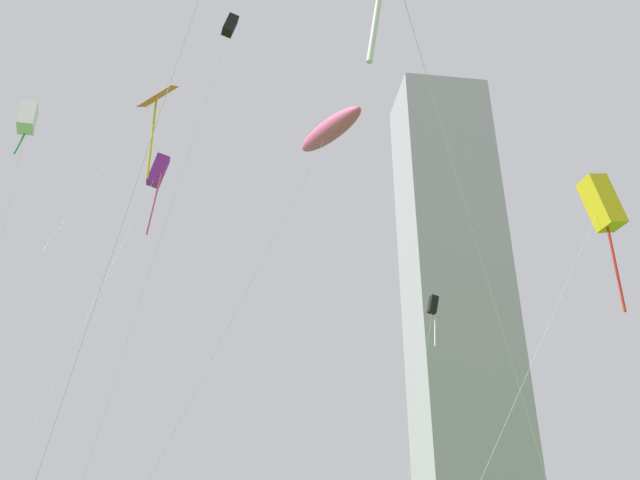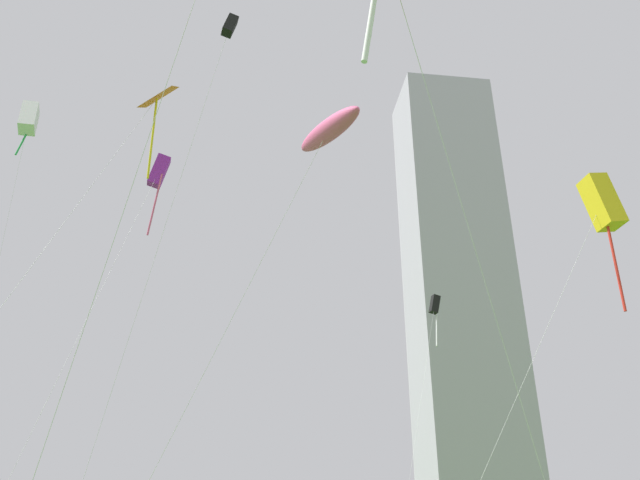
% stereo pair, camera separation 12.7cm
% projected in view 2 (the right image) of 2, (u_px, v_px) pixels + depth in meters
% --- Properties ---
extents(kite_flying_0, '(4.62, 7.10, 23.23)m').
position_uv_depth(kite_flying_0, '(229.00, 29.00, 28.38)').
color(kite_flying_0, silver).
rests_on(kite_flying_0, ground).
extents(kite_flying_1, '(8.15, 2.43, 14.61)m').
position_uv_depth(kite_flying_1, '(602.00, 204.00, 23.92)').
color(kite_flying_1, silver).
rests_on(kite_flying_1, ground).
extents(kite_flying_2, '(1.03, 3.15, 25.59)m').
position_uv_depth(kite_flying_2, '(29.00, 119.00, 37.18)').
color(kite_flying_2, silver).
rests_on(kite_flying_2, ground).
extents(kite_flying_3, '(7.72, 7.10, 21.93)m').
position_uv_depth(kite_flying_3, '(156.00, 102.00, 30.08)').
color(kite_flying_3, silver).
rests_on(kite_flying_3, ground).
extents(kite_flying_4, '(4.96, 8.01, 21.47)m').
position_uv_depth(kite_flying_4, '(159.00, 173.00, 34.95)').
color(kite_flying_4, silver).
rests_on(kite_flying_4, ground).
extents(kite_flying_6, '(6.38, 10.51, 15.18)m').
position_uv_depth(kite_flying_6, '(328.00, 131.00, 21.13)').
color(kite_flying_6, silver).
rests_on(kite_flying_6, ground).
extents(kite_flying_7, '(6.89, 5.75, 19.05)m').
position_uv_depth(kite_flying_7, '(435.00, 307.00, 46.68)').
color(kite_flying_7, silver).
rests_on(kite_flying_7, ground).
extents(distant_highrise_0, '(21.56, 18.53, 100.93)m').
position_uv_depth(distant_highrise_0, '(460.00, 296.00, 131.90)').
color(distant_highrise_0, '#A8A8AD').
rests_on(distant_highrise_0, ground).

